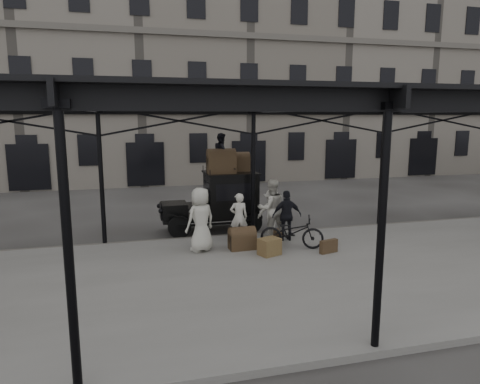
{
  "coord_description": "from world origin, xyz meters",
  "views": [
    {
      "loc": [
        -4.1,
        -12.02,
        4.18
      ],
      "look_at": [
        -0.58,
        1.6,
        1.7
      ],
      "focal_mm": 32.0,
      "sensor_mm": 36.0,
      "label": 1
    }
  ],
  "objects_px": {
    "taxi": "(222,198)",
    "steamer_trunk_platform": "(242,240)",
    "porter_left": "(239,217)",
    "steamer_trunk_roof_near": "(221,163)",
    "porter_official": "(287,216)",
    "bicycle": "(292,232)"
  },
  "relations": [
    {
      "from": "porter_left",
      "to": "steamer_trunk_platform",
      "type": "xyz_separation_m",
      "value": [
        -0.12,
        -0.89,
        -0.51
      ]
    },
    {
      "from": "taxi",
      "to": "porter_official",
      "type": "height_order",
      "value": "taxi"
    },
    {
      "from": "porter_left",
      "to": "steamer_trunk_platform",
      "type": "distance_m",
      "value": 1.03
    },
    {
      "from": "taxi",
      "to": "porter_official",
      "type": "bearing_deg",
      "value": -54.51
    },
    {
      "from": "taxi",
      "to": "steamer_trunk_roof_near",
      "type": "xyz_separation_m",
      "value": [
        -0.08,
        -0.25,
        1.34
      ]
    },
    {
      "from": "porter_left",
      "to": "porter_official",
      "type": "height_order",
      "value": "porter_official"
    },
    {
      "from": "porter_left",
      "to": "steamer_trunk_platform",
      "type": "height_order",
      "value": "porter_left"
    },
    {
      "from": "taxi",
      "to": "porter_official",
      "type": "xyz_separation_m",
      "value": [
        1.66,
        -2.33,
        -0.22
      ]
    },
    {
      "from": "steamer_trunk_roof_near",
      "to": "steamer_trunk_platform",
      "type": "distance_m",
      "value": 3.38
    },
    {
      "from": "porter_left",
      "to": "bicycle",
      "type": "bearing_deg",
      "value": 146.41
    },
    {
      "from": "porter_official",
      "to": "steamer_trunk_platform",
      "type": "bearing_deg",
      "value": 23.99
    },
    {
      "from": "taxi",
      "to": "steamer_trunk_platform",
      "type": "height_order",
      "value": "taxi"
    },
    {
      "from": "porter_official",
      "to": "taxi",
      "type": "bearing_deg",
      "value": -49.23
    },
    {
      "from": "steamer_trunk_platform",
      "to": "steamer_trunk_roof_near",
      "type": "bearing_deg",
      "value": 89.38
    },
    {
      "from": "porter_left",
      "to": "bicycle",
      "type": "distance_m",
      "value": 1.85
    },
    {
      "from": "bicycle",
      "to": "steamer_trunk_platform",
      "type": "xyz_separation_m",
      "value": [
        -1.52,
        0.29,
        -0.22
      ]
    },
    {
      "from": "porter_official",
      "to": "porter_left",
      "type": "bearing_deg",
      "value": -6.71
    },
    {
      "from": "bicycle",
      "to": "steamer_trunk_platform",
      "type": "height_order",
      "value": "bicycle"
    },
    {
      "from": "taxi",
      "to": "steamer_trunk_platform",
      "type": "xyz_separation_m",
      "value": [
        -0.01,
        -2.9,
        -0.76
      ]
    },
    {
      "from": "porter_left",
      "to": "porter_official",
      "type": "xyz_separation_m",
      "value": [
        1.54,
        -0.33,
        0.03
      ]
    },
    {
      "from": "porter_official",
      "to": "steamer_trunk_roof_near",
      "type": "bearing_deg",
      "value": -44.8
    },
    {
      "from": "taxi",
      "to": "porter_left",
      "type": "bearing_deg",
      "value": -86.6
    }
  ]
}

